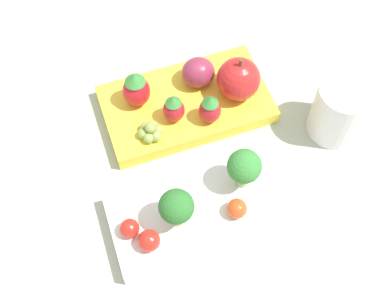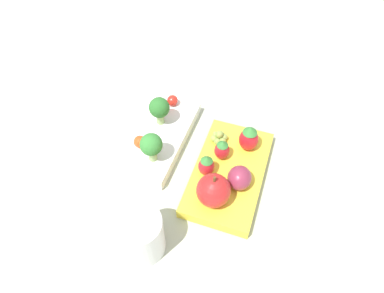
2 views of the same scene
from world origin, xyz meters
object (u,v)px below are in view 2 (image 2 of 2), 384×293
cherry_tomato_1 (160,103)px  strawberry_0 (249,138)px  apple (213,190)px  strawberry_1 (222,150)px  strawberry_2 (206,165)px  plum (239,178)px  broccoli_floret_1 (159,108)px  grape_cluster (219,137)px  cherry_tomato_0 (140,142)px  cherry_tomato_2 (172,101)px  bento_box_savoury (158,137)px  drinking_cup (140,235)px  broccoli_floret_0 (151,145)px  bento_box_fruit (229,173)px

cherry_tomato_1 → strawberry_0: strawberry_0 is taller
apple → strawberry_1: size_ratio=1.56×
strawberry_2 → apple: bearing=-147.8°
cherry_tomato_1 → plum: plum is taller
broccoli_floret_1 → grape_cluster: 0.12m
cherry_tomato_0 → cherry_tomato_2: cherry_tomato_0 is taller
bento_box_savoury → strawberry_2: (-0.05, -0.11, 0.03)m
strawberry_0 → plum: 0.08m
plum → drinking_cup: drinking_cup is taller
cherry_tomato_1 → plum: bearing=-119.6°
strawberry_2 → plum: size_ratio=0.99×
strawberry_1 → plum: 0.06m
strawberry_2 → strawberry_1: bearing=-17.5°
bento_box_savoury → strawberry_1: size_ratio=4.97×
strawberry_0 → bento_box_savoury: bearing=101.1°
broccoli_floret_0 → broccoli_floret_1: bearing=16.8°
plum → grape_cluster: size_ratio=1.33×
broccoli_floret_0 → strawberry_2: 0.09m
strawberry_1 → strawberry_2: size_ratio=0.97×
strawberry_0 → drinking_cup: bearing=157.6°
apple → broccoli_floret_0: bearing=73.8°
cherry_tomato_0 → drinking_cup: 0.17m
cherry_tomato_2 → apple: (-0.16, -0.14, 0.01)m
strawberry_0 → strawberry_1: size_ratio=1.28×
strawberry_0 → strawberry_2: bearing=148.1°
strawberry_2 → drinking_cup: drinking_cup is taller
cherry_tomato_1 → apple: bearing=-132.8°
apple → grape_cluster: bearing=14.7°
bento_box_fruit → cherry_tomato_1: cherry_tomato_1 is taller
cherry_tomato_0 → strawberry_2: bearing=-93.7°
broccoli_floret_1 → cherry_tomato_0: size_ratio=2.58×
apple → bento_box_fruit: bearing=-5.6°
broccoli_floret_0 → cherry_tomato_0: broccoli_floret_0 is taller
bento_box_fruit → cherry_tomato_0: cherry_tomato_0 is taller
bento_box_fruit → broccoli_floret_0: 0.14m
cherry_tomato_0 → plum: plum is taller
cherry_tomato_0 → strawberry_2: strawberry_2 is taller
strawberry_2 → plum: (-0.00, -0.06, -0.00)m
bento_box_fruit → strawberry_2: (-0.02, 0.03, 0.03)m
bento_box_savoury → strawberry_0: size_ratio=3.88×
cherry_tomato_0 → apple: size_ratio=0.35×
strawberry_1 → grape_cluster: bearing=26.0°
broccoli_floret_1 → plum: broccoli_floret_1 is taller
broccoli_floret_0 → broccoli_floret_1: size_ratio=1.01×
broccoli_floret_1 → drinking_cup: 0.23m
bento_box_savoury → apple: apple is taller
broccoli_floret_1 → apple: bearing=-128.7°
bento_box_fruit → broccoli_floret_0: (-0.03, 0.12, 0.05)m
cherry_tomato_2 → strawberry_0: size_ratio=0.41×
cherry_tomato_0 → strawberry_0: bearing=-68.3°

